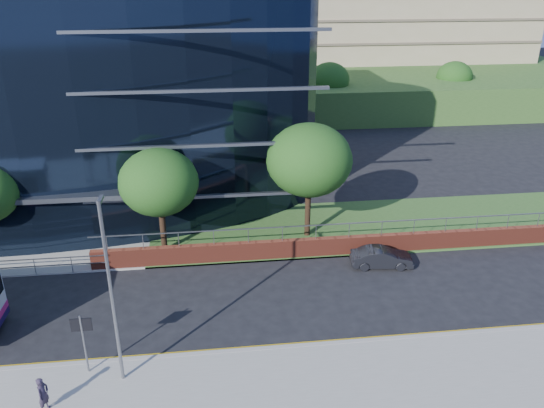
{
  "coord_description": "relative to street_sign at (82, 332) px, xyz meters",
  "views": [
    {
      "loc": [
        10.04,
        -20.15,
        15.5
      ],
      "look_at": [
        13.47,
        8.0,
        3.26
      ],
      "focal_mm": 35.0,
      "sensor_mm": 36.0,
      "label": 1
    }
  ],
  "objects": [
    {
      "name": "tree_dist_f",
      "position": [
        35.5,
        43.59,
        2.06
      ],
      "size": [
        4.29,
        4.29,
        6.05
      ],
      "color": "black",
      "rests_on": "ground"
    },
    {
      "name": "tree_far_d",
      "position": [
        11.5,
        11.59,
        3.04
      ],
      "size": [
        5.28,
        5.28,
        7.44
      ],
      "color": "black",
      "rests_on": "ground"
    },
    {
      "name": "parked_car",
      "position": [
        15.05,
        7.25,
        -1.57
      ],
      "size": [
        3.65,
        1.61,
        1.16
      ],
      "primitive_type": "imported",
      "rotation": [
        0.0,
        0.0,
        1.46
      ],
      "color": "black",
      "rests_on": "ground"
    },
    {
      "name": "tree_far_c",
      "position": [
        2.5,
        10.59,
        2.39
      ],
      "size": [
        4.62,
        4.62,
        6.51
      ],
      "color": "black",
      "rests_on": "ground"
    },
    {
      "name": "retaining_wall",
      "position": [
        15.5,
        8.89,
        -1.54
      ],
      "size": [
        34.0,
        0.4,
        2.11
      ],
      "color": "maroon",
      "rests_on": "ground"
    },
    {
      "name": "glass_office",
      "position": [
        -8.5,
        22.44,
        5.85
      ],
      "size": [
        44.0,
        23.1,
        16.0
      ],
      "color": "black",
      "rests_on": "ground"
    },
    {
      "name": "street_sign",
      "position": [
        0.0,
        0.0,
        0.0
      ],
      "size": [
        0.85,
        0.09,
        2.8
      ],
      "color": "slate",
      "rests_on": "pavement_near"
    },
    {
      "name": "apartment_block",
      "position": [
        27.5,
        58.8,
        8.96
      ],
      "size": [
        60.0,
        42.0,
        30.0
      ],
      "color": "#2D511E",
      "rests_on": "ground"
    },
    {
      "name": "tree_dist_e",
      "position": [
        19.5,
        41.59,
        2.39
      ],
      "size": [
        4.62,
        4.62,
        6.51
      ],
      "color": "black",
      "rests_on": "ground"
    },
    {
      "name": "streetlight_east",
      "position": [
        1.5,
        -0.59,
        2.29
      ],
      "size": [
        0.15,
        0.77,
        8.0
      ],
      "color": "slate",
      "rests_on": "pavement_near"
    },
    {
      "name": "pedestrian",
      "position": [
        -1.2,
        -2.05,
        -1.25
      ],
      "size": [
        0.51,
        0.63,
        1.5
      ],
      "primitive_type": "imported",
      "rotation": [
        0.0,
        0.0,
        1.24
      ],
      "color": "#2A2132",
      "rests_on": "pavement_near"
    },
    {
      "name": "grass_verge",
      "position": [
        19.5,
        12.59,
        -2.09
      ],
      "size": [
        36.0,
        8.0,
        0.12
      ],
      "primitive_type": "cube",
      "color": "#2D511E",
      "rests_on": "ground"
    }
  ]
}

